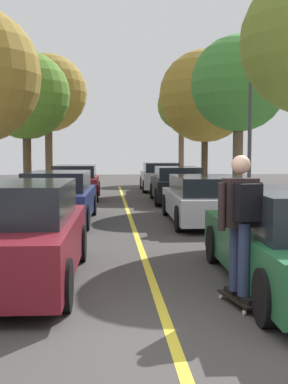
{
  "coord_description": "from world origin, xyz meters",
  "views": [
    {
      "loc": [
        -0.64,
        -4.97,
        1.88
      ],
      "look_at": [
        0.29,
        8.16,
        0.88
      ],
      "focal_mm": 47.74,
      "sensor_mm": 36.0,
      "label": 1
    }
  ],
  "objects_px": {
    "streetlamp": "(250,118)",
    "skateboard": "(239,299)",
    "street_tree_left_near": "(26,96)",
    "street_tree_right_far": "(205,96)",
    "parked_car_right_near": "(205,199)",
    "street_tree_right_near": "(239,84)",
    "parked_car_left_near": "(59,197)",
    "street_tree_right_farthest": "(181,106)",
    "parked_car_left_far": "(75,182)",
    "skateboarder": "(241,217)",
    "parked_car_right_far": "(177,185)",
    "parked_car_left_nearest": "(15,234)",
    "parked_car_right_farthest": "(161,177)",
    "street_tree_left_far": "(48,93)"
  },
  "relations": [
    {
      "from": "parked_car_left_far",
      "to": "skateboarder",
      "type": "relative_size",
      "value": 2.52
    },
    {
      "from": "parked_car_right_farthest",
      "to": "street_tree_right_farthest",
      "type": "relative_size",
      "value": 0.71
    },
    {
      "from": "parked_car_left_nearest",
      "to": "street_tree_right_farthest",
      "type": "xyz_separation_m",
      "value": [
        6.03,
        24.97,
        4.14
      ]
    },
    {
      "from": "skateboarder",
      "to": "parked_car_right_far",
      "type": "bearing_deg",
      "value": 85.62
    },
    {
      "from": "streetlamp",
      "to": "parked_car_left_far",
      "type": "bearing_deg",
      "value": 135.84
    },
    {
      "from": "streetlamp",
      "to": "parked_car_left_nearest",
      "type": "bearing_deg",
      "value": -125.16
    },
    {
      "from": "skateboard",
      "to": "street_tree_right_near",
      "type": "bearing_deg",
      "value": 75.72
    },
    {
      "from": "street_tree_right_farthest",
      "to": "streetlamp",
      "type": "height_order",
      "value": "street_tree_right_farthest"
    },
    {
      "from": "parked_car_left_near",
      "to": "parked_car_right_far",
      "type": "bearing_deg",
      "value": 53.35
    },
    {
      "from": "street_tree_right_farthest",
      "to": "street_tree_right_near",
      "type": "bearing_deg",
      "value": -90.0
    },
    {
      "from": "streetlamp",
      "to": "skateboard",
      "type": "height_order",
      "value": "streetlamp"
    },
    {
      "from": "parked_car_left_far",
      "to": "street_tree_left_near",
      "type": "distance_m",
      "value": 4.21
    },
    {
      "from": "parked_car_right_farthest",
      "to": "skateboarder",
      "type": "bearing_deg",
      "value": -93.01
    },
    {
      "from": "street_tree_left_far",
      "to": "skateboarder",
      "type": "relative_size",
      "value": 4.23
    },
    {
      "from": "parked_car_left_far",
      "to": "skateboarder",
      "type": "distance_m",
      "value": 15.38
    },
    {
      "from": "skateboarder",
      "to": "parked_car_right_farthest",
      "type": "bearing_deg",
      "value": 86.99
    },
    {
      "from": "parked_car_right_far",
      "to": "street_tree_left_near",
      "type": "bearing_deg",
      "value": 156.76
    },
    {
      "from": "street_tree_left_near",
      "to": "parked_car_right_farthest",
      "type": "bearing_deg",
      "value": 29.92
    },
    {
      "from": "parked_car_left_far",
      "to": "parked_car_right_near",
      "type": "relative_size",
      "value": 0.93
    },
    {
      "from": "parked_car_right_far",
      "to": "street_tree_right_farthest",
      "type": "bearing_deg",
      "value": 81.09
    },
    {
      "from": "parked_car_left_nearest",
      "to": "skateboarder",
      "type": "relative_size",
      "value": 2.43
    },
    {
      "from": "street_tree_right_near",
      "to": "streetlamp",
      "type": "relative_size",
      "value": 1.22
    },
    {
      "from": "skateboard",
      "to": "skateboarder",
      "type": "distance_m",
      "value": 1.02
    },
    {
      "from": "parked_car_right_far",
      "to": "street_tree_left_far",
      "type": "bearing_deg",
      "value": 119.61
    },
    {
      "from": "parked_car_right_near",
      "to": "skateboard",
      "type": "height_order",
      "value": "parked_car_right_near"
    },
    {
      "from": "parked_car_left_near",
      "to": "street_tree_left_near",
      "type": "bearing_deg",
      "value": 104.53
    },
    {
      "from": "parked_car_left_near",
      "to": "street_tree_left_far",
      "type": "distance_m",
      "value": 16.73
    },
    {
      "from": "parked_car_right_farthest",
      "to": "skateboarder",
      "type": "relative_size",
      "value": 2.53
    },
    {
      "from": "parked_car_right_near",
      "to": "street_tree_right_farthest",
      "type": "relative_size",
      "value": 0.75
    },
    {
      "from": "skateboarder",
      "to": "parked_car_left_near",
      "type": "bearing_deg",
      "value": 110.47
    },
    {
      "from": "street_tree_right_near",
      "to": "streetlamp",
      "type": "height_order",
      "value": "street_tree_right_near"
    },
    {
      "from": "parked_car_left_near",
      "to": "parked_car_left_far",
      "type": "height_order",
      "value": "parked_car_left_far"
    },
    {
      "from": "parked_car_left_far",
      "to": "street_tree_right_farthest",
      "type": "xyz_separation_m",
      "value": [
        6.03,
        11.28,
        4.16
      ]
    },
    {
      "from": "street_tree_right_far",
      "to": "street_tree_right_farthest",
      "type": "xyz_separation_m",
      "value": [
        0.0,
        7.9,
        0.24
      ]
    },
    {
      "from": "street_tree_left_near",
      "to": "parked_car_right_near",
      "type": "bearing_deg",
      "value": -54.07
    },
    {
      "from": "parked_car_left_nearest",
      "to": "street_tree_left_far",
      "type": "distance_m",
      "value": 23.02
    },
    {
      "from": "parked_car_left_near",
      "to": "street_tree_right_far",
      "type": "relative_size",
      "value": 0.68
    },
    {
      "from": "parked_car_left_nearest",
      "to": "street_tree_right_far",
      "type": "distance_m",
      "value": 18.51
    },
    {
      "from": "parked_car_right_near",
      "to": "street_tree_right_near",
      "type": "relative_size",
      "value": 0.79
    },
    {
      "from": "parked_car_left_near",
      "to": "skateboarder",
      "type": "distance_m",
      "value": 8.46
    },
    {
      "from": "parked_car_left_near",
      "to": "skateboard",
      "type": "xyz_separation_m",
      "value": [
        2.95,
        -7.89,
        -0.6
      ]
    },
    {
      "from": "street_tree_right_near",
      "to": "street_tree_right_far",
      "type": "relative_size",
      "value": 0.89
    },
    {
      "from": "parked_car_right_far",
      "to": "street_tree_left_near",
      "type": "relative_size",
      "value": 0.76
    },
    {
      "from": "parked_car_right_farthest",
      "to": "street_tree_right_farthest",
      "type": "height_order",
      "value": "street_tree_right_farthest"
    },
    {
      "from": "parked_car_right_near",
      "to": "parked_car_right_farthest",
      "type": "bearing_deg",
      "value": 90.0
    },
    {
      "from": "parked_car_right_near",
      "to": "skateboarder",
      "type": "bearing_deg",
      "value": -97.69
    },
    {
      "from": "street_tree_left_near",
      "to": "street_tree_right_far",
      "type": "relative_size",
      "value": 0.9
    },
    {
      "from": "parked_car_left_nearest",
      "to": "skateboarder",
      "type": "bearing_deg",
      "value": -25.33
    },
    {
      "from": "parked_car_left_far",
      "to": "skateboard",
      "type": "relative_size",
      "value": 5.1
    },
    {
      "from": "skateboarder",
      "to": "parked_car_left_far",
      "type": "bearing_deg",
      "value": 101.09
    }
  ]
}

